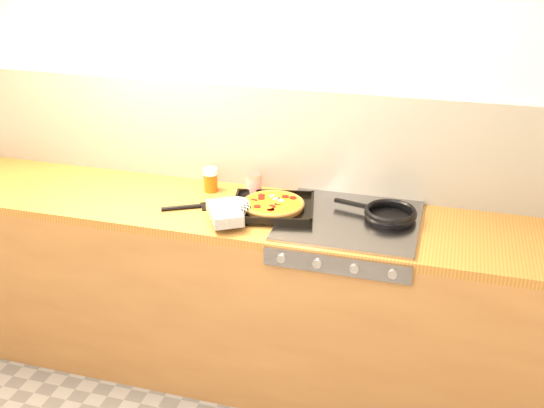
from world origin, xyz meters
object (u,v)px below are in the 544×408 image
(pizza_on_tray, at_px, (260,207))
(tomato_can, at_px, (254,185))
(frying_pan, at_px, (389,214))
(juice_glass, at_px, (211,180))

(pizza_on_tray, distance_m, tomato_can, 0.22)
(frying_pan, bearing_deg, juice_glass, 173.59)
(tomato_can, bearing_deg, frying_pan, -8.69)
(pizza_on_tray, xyz_separation_m, tomato_can, (-0.09, 0.20, 0.02))
(pizza_on_tray, height_order, frying_pan, pizza_on_tray)
(tomato_can, bearing_deg, juice_glass, -179.51)
(pizza_on_tray, bearing_deg, juice_glass, 147.75)
(tomato_can, bearing_deg, pizza_on_tray, -65.12)
(frying_pan, height_order, tomato_can, tomato_can)
(frying_pan, bearing_deg, tomato_can, 171.31)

